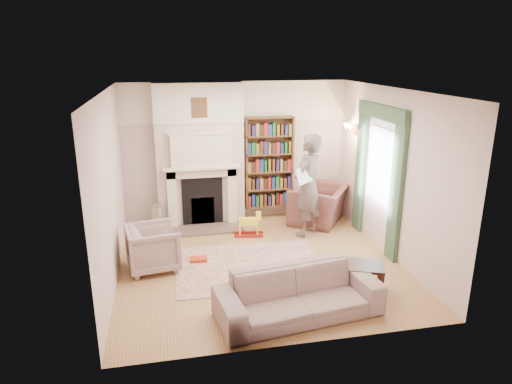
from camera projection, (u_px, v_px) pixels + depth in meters
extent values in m
plane|color=#99663D|center=(259.00, 263.00, 7.56)|extent=(4.50, 4.50, 0.00)
plane|color=white|center=(259.00, 90.00, 6.73)|extent=(4.50, 4.50, 0.00)
plane|color=beige|center=(236.00, 152.00, 9.25)|extent=(4.50, 0.00, 4.50)
plane|color=beige|center=(301.00, 236.00, 5.04)|extent=(4.50, 0.00, 4.50)
plane|color=beige|center=(110.00, 190.00, 6.72)|extent=(0.00, 4.50, 4.50)
plane|color=beige|center=(391.00, 174.00, 7.58)|extent=(0.00, 4.50, 4.50)
cube|color=beige|center=(200.00, 155.00, 8.95)|extent=(1.70, 0.35, 2.80)
cube|color=silver|center=(202.00, 168.00, 8.73)|extent=(1.47, 0.24, 0.05)
cube|color=black|center=(203.00, 202.00, 9.03)|extent=(0.80, 0.06, 0.96)
cube|color=silver|center=(201.00, 150.00, 8.65)|extent=(1.15, 0.18, 0.62)
cube|color=brown|center=(269.00, 163.00, 9.32)|extent=(1.00, 0.24, 1.85)
cube|color=silver|center=(380.00, 166.00, 7.93)|extent=(0.02, 0.90, 1.30)
cube|color=#314D33|center=(396.00, 191.00, 7.34)|extent=(0.07, 0.32, 2.40)
cube|color=#314D33|center=(360.00, 170.00, 8.65)|extent=(0.07, 0.32, 2.40)
cube|color=#314D33|center=(382.00, 112.00, 7.65)|extent=(0.09, 1.70, 0.24)
cube|color=beige|center=(249.00, 266.00, 7.42)|extent=(2.43, 1.90, 0.01)
imported|color=#4C2829|center=(319.00, 204.00, 9.27)|extent=(1.50, 1.53, 0.75)
imported|color=#BEB29D|center=(153.00, 248.00, 7.26)|extent=(0.91, 0.89, 0.72)
imported|color=gray|center=(299.00, 294.00, 5.96)|extent=(2.25, 1.14, 0.63)
imported|color=#564744|center=(308.00, 186.00, 8.45)|extent=(0.84, 0.82, 1.94)
cube|color=white|center=(304.00, 175.00, 8.15)|extent=(0.40, 0.37, 0.29)
cylinder|color=#B1B5B9|center=(158.00, 219.00, 8.76)|extent=(0.26, 0.26, 0.55)
cube|color=#DBC24D|center=(254.00, 270.00, 7.23)|extent=(0.38, 0.38, 0.03)
cube|color=#B13014|center=(199.00, 259.00, 7.59)|extent=(0.29, 0.20, 0.05)
cube|color=red|center=(266.00, 275.00, 7.10)|extent=(0.30, 0.29, 0.02)
cube|color=red|center=(284.00, 265.00, 7.44)|extent=(0.25, 0.19, 0.02)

